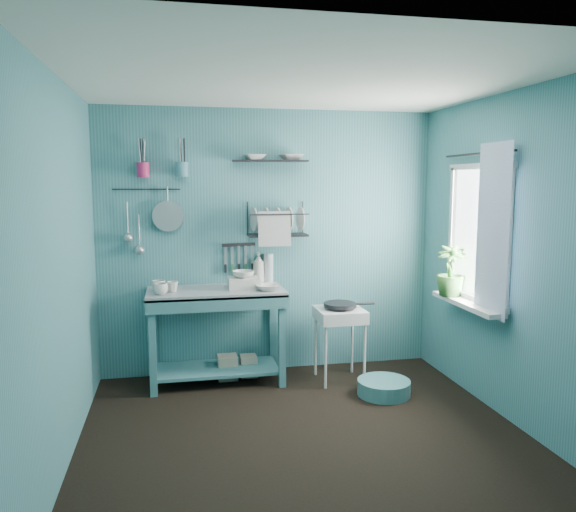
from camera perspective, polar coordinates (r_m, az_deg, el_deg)
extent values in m
plane|color=black|center=(4.28, 1.68, -17.69)|extent=(3.20, 3.20, 0.00)
plane|color=silver|center=(3.93, 1.83, 17.45)|extent=(3.20, 3.20, 0.00)
plane|color=#396F75|center=(5.37, -1.90, 1.41)|extent=(3.20, 0.00, 3.20)
plane|color=#396F75|center=(2.50, 9.66, -5.85)|extent=(3.20, 0.00, 3.20)
plane|color=#396F75|center=(3.88, -21.94, -1.52)|extent=(0.00, 3.00, 3.00)
plane|color=#396F75|center=(4.55, 21.78, -0.25)|extent=(0.00, 3.00, 3.00)
cube|color=#387076|center=(5.21, -7.27, -8.02)|extent=(1.31, 0.81, 0.86)
imported|color=beige|center=(4.93, -12.80, -3.29)|extent=(0.12, 0.12, 0.10)
imported|color=beige|center=(5.03, -11.64, -3.08)|extent=(0.14, 0.14, 0.09)
imported|color=beige|center=(5.09, -12.99, -2.96)|extent=(0.17, 0.17, 0.10)
cube|color=beige|center=(5.10, -4.54, -2.75)|extent=(0.28, 0.22, 0.10)
imported|color=beige|center=(5.09, -4.54, -1.86)|extent=(0.19, 0.19, 0.06)
imported|color=beige|center=(5.32, -3.02, -1.22)|extent=(0.12, 0.12, 0.30)
cylinder|color=silver|center=(5.36, -1.99, -1.26)|extent=(0.09, 0.09, 0.28)
imported|color=beige|center=(5.01, -2.08, -3.20)|extent=(0.22, 0.22, 0.05)
cube|color=silver|center=(5.25, 5.25, -8.95)|extent=(0.49, 0.49, 0.67)
cylinder|color=black|center=(5.15, 5.31, -4.95)|extent=(0.30, 0.30, 0.03)
cube|color=black|center=(5.30, -5.04, 1.15)|extent=(0.32, 0.07, 0.03)
cube|color=black|center=(5.23, -1.09, 3.77)|extent=(0.58, 0.32, 0.32)
cube|color=black|center=(5.25, -1.79, 9.63)|extent=(0.72, 0.29, 0.01)
imported|color=beige|center=(5.22, -3.37, 9.70)|extent=(0.22, 0.22, 0.05)
imported|color=beige|center=(5.29, 0.33, 10.41)|extent=(0.25, 0.25, 0.05)
cylinder|color=#B32154|center=(5.20, -14.51, 8.46)|extent=(0.11, 0.11, 0.13)
cylinder|color=teal|center=(5.19, -10.70, 8.64)|extent=(0.11, 0.11, 0.13)
cylinder|color=#9A9DA2|center=(5.23, -12.11, 3.99)|extent=(0.28, 0.03, 0.28)
cylinder|color=#9A9DA2|center=(5.25, -16.01, 3.66)|extent=(0.01, 0.01, 0.30)
cylinder|color=#9A9DA2|center=(5.26, -14.90, 2.45)|extent=(0.01, 0.01, 0.30)
cylinder|color=black|center=(5.24, -14.18, 6.59)|extent=(0.60, 0.01, 0.01)
plane|color=white|center=(4.91, 18.85, 2.18)|extent=(0.00, 1.10, 1.10)
cube|color=silver|center=(4.95, 17.70, -4.64)|extent=(0.16, 0.95, 0.04)
plane|color=white|center=(4.61, 20.05, 2.43)|extent=(0.00, 1.35, 1.35)
cylinder|color=black|center=(4.87, 18.71, 9.81)|extent=(0.02, 1.05, 0.02)
imported|color=#306227|center=(5.11, 16.21, -1.45)|extent=(0.33, 0.33, 0.45)
cube|color=gray|center=(5.36, -6.16, -11.17)|extent=(0.18, 0.18, 0.22)
cube|color=gray|center=(5.41, -4.04, -11.07)|extent=(0.15, 0.15, 0.20)
cylinder|color=teal|center=(5.03, 9.70, -13.03)|extent=(0.46, 0.46, 0.13)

